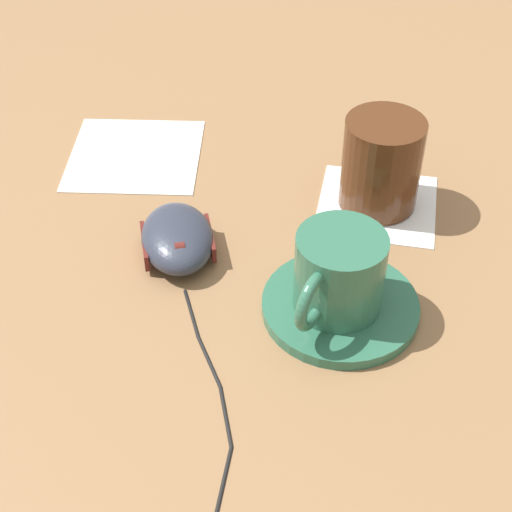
{
  "coord_description": "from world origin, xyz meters",
  "views": [
    {
      "loc": [
        0.07,
        0.57,
        0.49
      ],
      "look_at": [
        0.04,
        0.06,
        0.03
      ],
      "focal_mm": 55.0,
      "sensor_mm": 36.0,
      "label": 1
    }
  ],
  "objects_px": {
    "coffee_cup": "(338,274)",
    "drinking_glass": "(381,164)",
    "computer_mouse": "(177,238)",
    "saucer": "(340,306)"
  },
  "relations": [
    {
      "from": "computer_mouse",
      "to": "drinking_glass",
      "type": "height_order",
      "value": "drinking_glass"
    },
    {
      "from": "saucer",
      "to": "drinking_glass",
      "type": "bearing_deg",
      "value": -111.29
    },
    {
      "from": "saucer",
      "to": "computer_mouse",
      "type": "height_order",
      "value": "computer_mouse"
    },
    {
      "from": "saucer",
      "to": "drinking_glass",
      "type": "height_order",
      "value": "drinking_glass"
    },
    {
      "from": "coffee_cup",
      "to": "computer_mouse",
      "type": "distance_m",
      "value": 0.16
    },
    {
      "from": "saucer",
      "to": "computer_mouse",
      "type": "relative_size",
      "value": 1.3
    },
    {
      "from": "saucer",
      "to": "coffee_cup",
      "type": "distance_m",
      "value": 0.04
    },
    {
      "from": "computer_mouse",
      "to": "saucer",
      "type": "bearing_deg",
      "value": 149.37
    },
    {
      "from": "computer_mouse",
      "to": "drinking_glass",
      "type": "xyz_separation_m",
      "value": [
        -0.2,
        -0.06,
        0.03
      ]
    },
    {
      "from": "coffee_cup",
      "to": "drinking_glass",
      "type": "relative_size",
      "value": 1.06
    }
  ]
}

